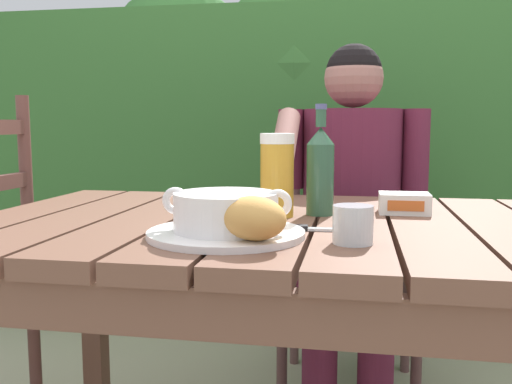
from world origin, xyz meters
name	(u,v)px	position (x,y,z in m)	size (l,w,h in m)	color
dining_table	(281,264)	(0.00, 0.00, 0.66)	(1.33, 0.84, 0.76)	brown
hedge_backdrop	(319,141)	(-0.02, 1.52, 0.88)	(3.69, 0.92, 1.67)	#32632C
chair_near_diner	(350,255)	(0.14, 0.85, 0.49)	(0.47, 0.42, 0.97)	brown
person_eating	(350,200)	(0.14, 0.66, 0.72)	(0.48, 0.47, 1.22)	maroon
serving_plate	(226,234)	(-0.07, -0.20, 0.76)	(0.28, 0.28, 0.01)	white
soup_bowl	(226,211)	(-0.07, -0.20, 0.81)	(0.24, 0.19, 0.08)	white
bread_roll	(254,218)	(-0.01, -0.28, 0.81)	(0.14, 0.13, 0.07)	#CF9248
beer_glass	(277,175)	(-0.02, 0.04, 0.85)	(0.07, 0.07, 0.18)	gold
beer_bottle	(320,169)	(0.08, 0.08, 0.86)	(0.06, 0.06, 0.25)	#2E563B
water_glass_small	(353,224)	(0.15, -0.22, 0.79)	(0.07, 0.07, 0.07)	silver
butter_tub	(404,203)	(0.26, 0.13, 0.78)	(0.11, 0.09, 0.05)	white
table_knife	(306,228)	(0.06, -0.12, 0.76)	(0.15, 0.02, 0.01)	silver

